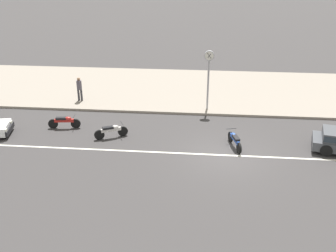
# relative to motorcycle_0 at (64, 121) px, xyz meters

# --- Properties ---
(ground_plane) EXTENTS (160.00, 160.00, 0.00)m
(ground_plane) POSITION_rel_motorcycle_0_xyz_m (9.24, -2.51, -0.42)
(ground_plane) COLOR #383535
(lane_centre_stripe) EXTENTS (50.40, 0.14, 0.01)m
(lane_centre_stripe) POSITION_rel_motorcycle_0_xyz_m (9.24, -2.51, -0.42)
(lane_centre_stripe) COLOR silver
(lane_centre_stripe) RESTS_ON ground
(kerb_strip) EXTENTS (68.00, 10.00, 0.15)m
(kerb_strip) POSITION_rel_motorcycle_0_xyz_m (9.24, 7.74, -0.35)
(kerb_strip) COLOR gray
(kerb_strip) RESTS_ON ground
(motorcycle_0) EXTENTS (1.87, 0.56, 0.80)m
(motorcycle_0) POSITION_rel_motorcycle_0_xyz_m (0.00, 0.00, 0.00)
(motorcycle_0) COLOR black
(motorcycle_0) RESTS_ON ground
(motorcycle_1) EXTENTS (0.75, 1.89, 0.80)m
(motorcycle_1) POSITION_rel_motorcycle_0_xyz_m (9.69, -1.53, 0.00)
(motorcycle_1) COLOR black
(motorcycle_1) RESTS_ON ground
(motorcycle_2) EXTENTS (1.73, 0.99, 0.80)m
(motorcycle_2) POSITION_rel_motorcycle_0_xyz_m (3.01, -1.01, 0.00)
(motorcycle_2) COLOR black
(motorcycle_2) RESTS_ON ground
(street_clock) EXTENTS (0.60, 0.22, 3.78)m
(street_clock) POSITION_rel_motorcycle_0_xyz_m (8.24, 3.60, 2.49)
(street_clock) COLOR #9E9EA3
(street_clock) RESTS_ON kerb_strip
(pedestrian_near_clock) EXTENTS (0.34, 0.34, 1.63)m
(pedestrian_near_clock) POSITION_rel_motorcycle_0_xyz_m (-0.38, 4.30, 0.68)
(pedestrian_near_clock) COLOR #333338
(pedestrian_near_clock) RESTS_ON kerb_strip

